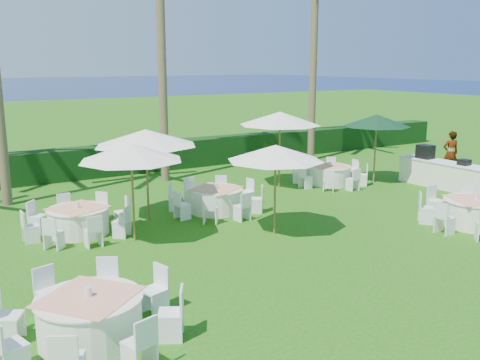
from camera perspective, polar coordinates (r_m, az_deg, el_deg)
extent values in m
plane|color=#1E520E|center=(13.04, 10.18, -7.94)|extent=(120.00, 120.00, 0.00)
cube|color=black|center=(22.95, -9.97, 2.45)|extent=(34.00, 1.00, 1.20)
cylinder|color=white|center=(9.39, -15.69, -14.12)|extent=(1.69, 1.69, 0.73)
cylinder|color=white|center=(9.23, -15.83, -12.02)|extent=(1.76, 1.76, 0.03)
cube|color=#F29A75|center=(9.22, -15.84, -11.88)|extent=(1.92, 1.92, 0.01)
cylinder|color=silver|center=(9.19, -15.87, -11.39)|extent=(0.12, 0.12, 0.16)
cube|color=white|center=(10.03, -9.20, -11.56)|extent=(0.51, 0.51, 0.88)
cube|color=white|center=(10.53, -14.09, -10.59)|extent=(0.56, 0.56, 0.88)
cube|color=white|center=(10.42, -19.65, -11.22)|extent=(0.51, 0.51, 0.88)
cube|color=white|center=(9.74, -23.50, -13.24)|extent=(0.56, 0.56, 0.88)
cube|color=white|center=(8.83, -23.27, -15.95)|extent=(0.51, 0.51, 0.88)
cube|color=white|center=(8.23, -17.87, -17.69)|extent=(0.56, 0.56, 0.88)
cube|color=white|center=(8.37, -10.71, -16.72)|extent=(0.51, 0.51, 0.88)
cube|color=white|center=(9.15, -7.40, -13.95)|extent=(0.56, 0.56, 0.88)
cylinder|color=white|center=(16.37, 23.78, -3.28)|extent=(1.67, 1.67, 0.73)
cylinder|color=white|center=(16.28, 23.89, -2.02)|extent=(1.74, 1.74, 0.03)
cube|color=#F29A75|center=(16.27, 23.90, -1.93)|extent=(1.75, 1.75, 0.01)
cylinder|color=silver|center=(16.25, 23.92, -1.64)|extent=(0.12, 0.12, 0.15)
cube|color=white|center=(17.59, 23.02, -1.93)|extent=(0.57, 0.57, 0.87)
cube|color=white|center=(17.08, 20.19, -2.11)|extent=(0.41, 0.41, 0.87)
cube|color=white|center=(16.14, 19.25, -2.86)|extent=(0.57, 0.57, 0.87)
cube|color=white|center=(15.31, 21.03, -3.80)|extent=(0.41, 0.41, 0.87)
cylinder|color=white|center=(14.95, -16.83, -4.26)|extent=(1.57, 1.57, 0.68)
cylinder|color=white|center=(14.86, -16.92, -2.96)|extent=(1.64, 1.64, 0.03)
cube|color=#F29A75|center=(14.85, -16.92, -2.87)|extent=(1.67, 1.67, 0.01)
cylinder|color=silver|center=(14.83, -16.94, -2.55)|extent=(0.11, 0.11, 0.15)
cube|color=white|center=(15.29, -12.44, -3.37)|extent=(0.39, 0.39, 0.82)
cube|color=white|center=(15.97, -14.75, -2.82)|extent=(0.54, 0.54, 0.82)
cube|color=white|center=(16.08, -18.09, -2.93)|extent=(0.39, 0.39, 0.82)
cube|color=white|center=(15.55, -20.82, -3.64)|extent=(0.54, 0.54, 0.82)
cube|color=white|center=(14.67, -21.46, -4.64)|extent=(0.39, 0.39, 0.82)
cube|color=white|center=(13.92, -19.27, -5.36)|extent=(0.54, 0.54, 0.82)
cube|color=white|center=(13.80, -15.41, -5.25)|extent=(0.39, 0.39, 0.82)
cube|color=white|center=(14.39, -12.55, -4.38)|extent=(0.54, 0.54, 0.82)
cylinder|color=white|center=(16.45, -2.59, -2.20)|extent=(1.60, 1.60, 0.69)
cylinder|color=white|center=(16.37, -2.61, -0.99)|extent=(1.66, 1.66, 0.03)
cube|color=#F29A75|center=(16.36, -2.61, -0.90)|extent=(1.77, 1.77, 0.01)
cylinder|color=silver|center=(16.34, -2.61, -0.61)|extent=(0.11, 0.11, 0.15)
cube|color=white|center=(17.21, 0.69, -1.30)|extent=(0.44, 0.44, 0.83)
cube|color=white|center=(17.64, -2.09, -0.96)|extent=(0.54, 0.54, 0.83)
cube|color=white|center=(17.41, -5.12, -1.18)|extent=(0.44, 0.44, 0.83)
cube|color=white|center=(16.64, -6.86, -1.87)|extent=(0.54, 0.54, 0.83)
cube|color=white|center=(15.73, -6.19, -2.68)|extent=(0.44, 0.44, 0.83)
cube|color=white|center=(15.24, -3.18, -3.12)|extent=(0.54, 0.54, 0.83)
cube|color=white|center=(15.50, 0.24, -2.84)|extent=(0.44, 0.44, 0.83)
cube|color=white|center=(16.33, 1.75, -2.05)|extent=(0.54, 0.54, 0.83)
cylinder|color=white|center=(20.43, 9.55, 0.48)|extent=(1.53, 1.53, 0.66)
cylinder|color=white|center=(20.37, 9.58, 1.42)|extent=(1.60, 1.60, 0.03)
cube|color=#F29A75|center=(20.36, 9.58, 1.49)|extent=(1.58, 1.58, 0.01)
cylinder|color=silver|center=(20.35, 9.59, 1.73)|extent=(0.11, 0.11, 0.14)
cube|color=white|center=(21.59, 9.65, 1.29)|extent=(0.53, 0.53, 0.80)
cube|color=white|center=(21.29, 7.35, 1.21)|extent=(0.39, 0.39, 0.80)
cube|color=white|center=(20.48, 6.21, 0.80)|extent=(0.53, 0.53, 0.80)
cube|color=white|center=(19.63, 7.01, 0.27)|extent=(0.39, 0.39, 0.80)
cube|color=white|center=(19.25, 9.44, -0.05)|extent=(0.53, 0.53, 0.80)
cube|color=white|center=(19.59, 11.95, 0.07)|extent=(0.39, 0.39, 0.80)
cube|color=white|center=(20.43, 12.91, 0.52)|extent=(0.53, 0.53, 0.80)
cube|color=white|center=(21.25, 11.90, 1.02)|extent=(0.39, 0.39, 0.80)
cylinder|color=brown|center=(13.81, -11.36, -1.54)|extent=(0.06, 0.06, 2.44)
cone|color=white|center=(13.59, -11.56, 2.95)|extent=(2.64, 2.64, 0.44)
sphere|color=brown|center=(13.57, -11.58, 3.58)|extent=(0.10, 0.10, 0.10)
cylinder|color=brown|center=(14.13, 3.75, -1.26)|extent=(0.06, 0.06, 2.32)
cone|color=white|center=(13.92, 3.81, 2.91)|extent=(2.57, 2.57, 0.42)
sphere|color=brown|center=(13.90, 3.81, 3.50)|extent=(0.09, 0.09, 0.09)
cylinder|color=brown|center=(15.53, -9.87, 0.28)|extent=(0.06, 0.06, 2.55)
cone|color=white|center=(15.34, -10.02, 4.48)|extent=(2.94, 2.94, 0.46)
sphere|color=brown|center=(15.32, -10.05, 5.07)|extent=(0.10, 0.10, 0.10)
cylinder|color=brown|center=(19.56, 4.24, 3.08)|extent=(0.06, 0.06, 2.67)
cone|color=white|center=(19.40, 4.29, 6.58)|extent=(2.97, 2.97, 0.48)
sphere|color=brown|center=(19.39, 4.30, 7.06)|extent=(0.11, 0.11, 0.11)
cylinder|color=brown|center=(20.96, 14.22, 3.12)|extent=(0.06, 0.06, 2.50)
cone|color=black|center=(20.82, 14.38, 6.18)|extent=(2.51, 2.51, 0.45)
sphere|color=brown|center=(20.81, 14.40, 6.61)|extent=(0.10, 0.10, 0.10)
cube|color=white|center=(20.73, 21.72, 0.30)|extent=(1.01, 4.14, 0.92)
cube|color=white|center=(20.64, 21.82, 1.60)|extent=(1.06, 4.19, 0.04)
cube|color=black|center=(21.29, 19.16, 2.87)|extent=(0.49, 0.58, 0.51)
cube|color=black|center=(20.39, 22.80, 1.76)|extent=(0.37, 0.37, 0.21)
imported|color=gray|center=(23.33, 21.54, 2.67)|extent=(0.77, 0.65, 1.80)
cylinder|color=brown|center=(20.61, -8.43, 15.75)|extent=(0.32, 0.32, 11.49)
cylinder|color=brown|center=(25.06, 7.82, 11.78)|extent=(0.32, 0.32, 8.54)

